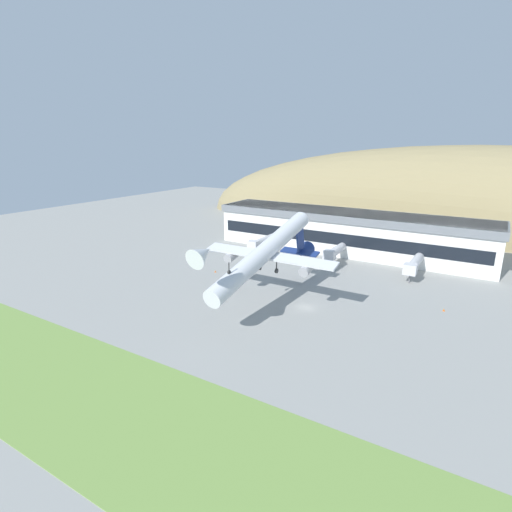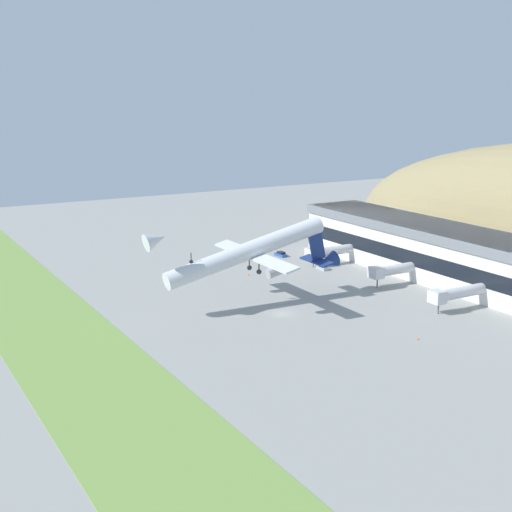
{
  "view_description": "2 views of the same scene",
  "coord_description": "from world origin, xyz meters",
  "px_view_note": "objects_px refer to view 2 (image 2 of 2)",
  "views": [
    {
      "loc": [
        34.25,
        -79.03,
        37.07
      ],
      "look_at": [
        -10.58,
        -4.84,
        12.01
      ],
      "focal_mm": 28.0,
      "sensor_mm": 36.0,
      "label": 1
    },
    {
      "loc": [
        127.83,
        -80.38,
        48.11
      ],
      "look_at": [
        -6.84,
        -3.03,
        12.15
      ],
      "focal_mm": 50.0,
      "sensor_mm": 36.0,
      "label": 2
    }
  ],
  "objects_px": {
    "jetway_0": "(327,251)",
    "jetway_1": "(390,270)",
    "jetway_2": "(455,293)",
    "cargo_airplane": "(251,252)",
    "service_car_0": "(281,254)",
    "traffic_cone_0": "(418,338)",
    "traffic_cone_1": "(248,274)",
    "terminal_building": "(434,248)",
    "service_car_1": "(323,268)"
  },
  "relations": [
    {
      "from": "jetway_2",
      "to": "traffic_cone_1",
      "type": "bearing_deg",
      "value": -153.91
    },
    {
      "from": "jetway_2",
      "to": "service_car_0",
      "type": "relative_size",
      "value": 3.38
    },
    {
      "from": "terminal_building",
      "to": "traffic_cone_0",
      "type": "distance_m",
      "value": 52.31
    },
    {
      "from": "service_car_1",
      "to": "cargo_airplane",
      "type": "bearing_deg",
      "value": -59.75
    },
    {
      "from": "terminal_building",
      "to": "jetway_2",
      "type": "distance_m",
      "value": 30.61
    },
    {
      "from": "jetway_0",
      "to": "traffic_cone_1",
      "type": "distance_m",
      "value": 25.22
    },
    {
      "from": "terminal_building",
      "to": "service_car_0",
      "type": "xyz_separation_m",
      "value": [
        -40.41,
        -22.57,
        -7.21
      ]
    },
    {
      "from": "service_car_0",
      "to": "traffic_cone_1",
      "type": "height_order",
      "value": "service_car_0"
    },
    {
      "from": "cargo_airplane",
      "to": "service_car_0",
      "type": "xyz_separation_m",
      "value": [
        -39.55,
        32.68,
        -12.02
      ]
    },
    {
      "from": "terminal_building",
      "to": "traffic_cone_1",
      "type": "relative_size",
      "value": 160.63
    },
    {
      "from": "jetway_2",
      "to": "service_car_0",
      "type": "height_order",
      "value": "jetway_2"
    },
    {
      "from": "service_car_0",
      "to": "terminal_building",
      "type": "bearing_deg",
      "value": 29.18
    },
    {
      "from": "service_car_1",
      "to": "traffic_cone_0",
      "type": "height_order",
      "value": "service_car_1"
    },
    {
      "from": "service_car_0",
      "to": "traffic_cone_0",
      "type": "height_order",
      "value": "service_car_0"
    },
    {
      "from": "service_car_1",
      "to": "traffic_cone_1",
      "type": "bearing_deg",
      "value": -103.08
    },
    {
      "from": "terminal_building",
      "to": "service_car_1",
      "type": "height_order",
      "value": "terminal_building"
    },
    {
      "from": "traffic_cone_0",
      "to": "cargo_airplane",
      "type": "bearing_deg",
      "value": -154.19
    },
    {
      "from": "jetway_2",
      "to": "traffic_cone_1",
      "type": "height_order",
      "value": "jetway_2"
    },
    {
      "from": "jetway_0",
      "to": "service_car_1",
      "type": "height_order",
      "value": "jetway_0"
    },
    {
      "from": "traffic_cone_0",
      "to": "terminal_building",
      "type": "bearing_deg",
      "value": 133.34
    },
    {
      "from": "jetway_2",
      "to": "traffic_cone_0",
      "type": "xyz_separation_m",
      "value": [
        10.53,
        -20.39,
        -3.71
      ]
    },
    {
      "from": "traffic_cone_0",
      "to": "jetway_1",
      "type": "bearing_deg",
      "value": 147.83
    },
    {
      "from": "traffic_cone_0",
      "to": "traffic_cone_1",
      "type": "xyz_separation_m",
      "value": [
        -61.08,
        -4.36,
        0.0
      ]
    },
    {
      "from": "terminal_building",
      "to": "jetway_0",
      "type": "distance_m",
      "value": 30.08
    },
    {
      "from": "service_car_1",
      "to": "traffic_cone_1",
      "type": "relative_size",
      "value": 6.54
    },
    {
      "from": "jetway_2",
      "to": "traffic_cone_1",
      "type": "distance_m",
      "value": 56.4
    },
    {
      "from": "jetway_0",
      "to": "cargo_airplane",
      "type": "distance_m",
      "value": 45.69
    },
    {
      "from": "jetway_1",
      "to": "jetway_2",
      "type": "height_order",
      "value": "same"
    },
    {
      "from": "cargo_airplane",
      "to": "service_car_1",
      "type": "bearing_deg",
      "value": 120.25
    },
    {
      "from": "jetway_0",
      "to": "traffic_cone_0",
      "type": "relative_size",
      "value": 25.76
    },
    {
      "from": "terminal_building",
      "to": "traffic_cone_1",
      "type": "bearing_deg",
      "value": -121.32
    },
    {
      "from": "jetway_0",
      "to": "traffic_cone_1",
      "type": "height_order",
      "value": "jetway_0"
    },
    {
      "from": "terminal_building",
      "to": "service_car_0",
      "type": "distance_m",
      "value": 46.85
    },
    {
      "from": "service_car_0",
      "to": "traffic_cone_0",
      "type": "distance_m",
      "value": 77.42
    },
    {
      "from": "jetway_0",
      "to": "cargo_airplane",
      "type": "xyz_separation_m",
      "value": [
        23.59,
        -38.16,
        8.65
      ]
    },
    {
      "from": "terminal_building",
      "to": "jetway_1",
      "type": "height_order",
      "value": "terminal_building"
    },
    {
      "from": "traffic_cone_1",
      "to": "jetway_1",
      "type": "bearing_deg",
      "value": 43.92
    },
    {
      "from": "jetway_1",
      "to": "traffic_cone_1",
      "type": "relative_size",
      "value": 22.64
    },
    {
      "from": "jetway_2",
      "to": "service_car_1",
      "type": "height_order",
      "value": "jetway_2"
    },
    {
      "from": "jetway_0",
      "to": "jetway_1",
      "type": "relative_size",
      "value": 1.14
    },
    {
      "from": "jetway_0",
      "to": "service_car_1",
      "type": "xyz_separation_m",
      "value": [
        3.73,
        -4.1,
        -3.38
      ]
    },
    {
      "from": "jetway_2",
      "to": "jetway_0",
      "type": "bearing_deg",
      "value": 179.8
    },
    {
      "from": "terminal_building",
      "to": "traffic_cone_0",
      "type": "height_order",
      "value": "terminal_building"
    },
    {
      "from": "jetway_0",
      "to": "cargo_airplane",
      "type": "relative_size",
      "value": 0.3
    },
    {
      "from": "jetway_1",
      "to": "cargo_airplane",
      "type": "bearing_deg",
      "value": -93.18
    },
    {
      "from": "jetway_1",
      "to": "jetway_2",
      "type": "distance_m",
      "value": 23.7
    },
    {
      "from": "service_car_0",
      "to": "cargo_airplane",
      "type": "bearing_deg",
      "value": -39.56
    },
    {
      "from": "terminal_building",
      "to": "jetway_1",
      "type": "distance_m",
      "value": 16.63
    },
    {
      "from": "jetway_0",
      "to": "service_car_0",
      "type": "relative_size",
      "value": 3.3
    },
    {
      "from": "terminal_building",
      "to": "jetway_1",
      "type": "xyz_separation_m",
      "value": [
        1.31,
        -16.13,
        -3.84
      ]
    }
  ]
}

